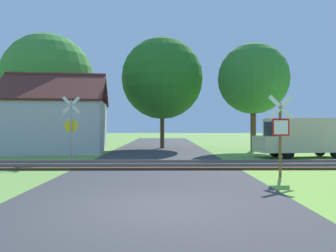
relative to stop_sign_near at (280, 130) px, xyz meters
The scene contains 10 objects.
ground_plane 6.50m from the stop_sign_near, 134.76° to the right, with size 160.00×160.00×0.00m, color #6B9942.
road_asphalt 5.33m from the stop_sign_near, 150.88° to the right, with size 6.92×80.00×0.01m, color #38383A.
rail_track 5.60m from the stop_sign_near, 145.63° to the left, with size 60.00×2.60×0.22m.
stop_sign_near is the anchor object (origin of this frame).
crossing_sign_far 10.08m from the stop_sign_near, 150.69° to the left, with size 0.88×0.16×3.29m.
house 16.23m from the stop_sign_near, 135.76° to the left, with size 7.46×7.28×5.51m.
tree_left 20.19m from the stop_sign_near, 132.53° to the left, with size 7.19×7.19×9.12m.
tree_center 16.32m from the stop_sign_near, 105.71° to the left, with size 6.64×6.64×9.02m.
tree_right 13.04m from the stop_sign_near, 79.01° to the left, with size 5.16×5.16×7.85m.
mail_truck 8.03m from the stop_sign_near, 62.07° to the left, with size 5.09×2.44×2.24m.
Camera 1 is at (0.33, -7.04, 1.79)m, focal length 35.00 mm.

